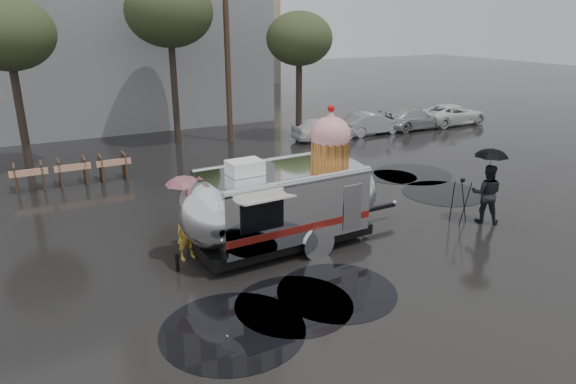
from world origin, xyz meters
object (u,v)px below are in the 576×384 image
airstream_trailer (285,199)px  person_left (187,231)px  tripod (461,197)px  person_right (486,194)px

airstream_trailer → person_left: (-2.66, 0.44, -0.58)m
person_left → tripod: (8.29, -1.43, 0.04)m
person_left → tripod: size_ratio=1.11×
airstream_trailer → tripod: airstream_trailer is taller
airstream_trailer → tripod: bearing=-12.7°
airstream_trailer → tripod: size_ratio=5.05×
person_left → person_right: (9.03, -1.75, 0.13)m
airstream_trailer → person_left: 2.76m
airstream_trailer → person_right: bearing=-14.3°
person_left → airstream_trailer: bearing=-21.3°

